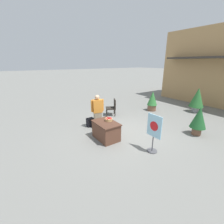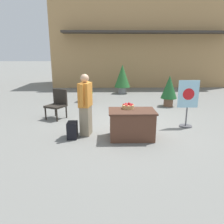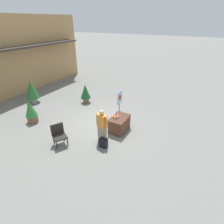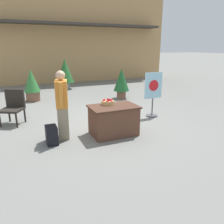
{
  "view_description": "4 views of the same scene",
  "coord_description": "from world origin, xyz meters",
  "views": [
    {
      "loc": [
        4.75,
        -3.93,
        3.01
      ],
      "look_at": [
        -0.29,
        -0.5,
        0.97
      ],
      "focal_mm": 24.0,
      "sensor_mm": 36.0,
      "label": 1
    },
    {
      "loc": [
        -0.57,
        -6.24,
        2.08
      ],
      "look_at": [
        -0.44,
        -0.59,
        0.57
      ],
      "focal_mm": 35.0,
      "sensor_mm": 36.0,
      "label": 2
    },
    {
      "loc": [
        -6.59,
        -4.27,
        4.96
      ],
      "look_at": [
        -0.1,
        -0.69,
        1.01
      ],
      "focal_mm": 28.0,
      "sensor_mm": 36.0,
      "label": 3
    },
    {
      "loc": [
        -2.02,
        -5.67,
        2.1
      ],
      "look_at": [
        -0.04,
        -1.12,
        0.61
      ],
      "focal_mm": 35.0,
      "sensor_mm": 36.0,
      "label": 4
    }
  ],
  "objects": [
    {
      "name": "potted_plant_far_left",
      "position": [
        1.93,
        2.42,
        0.72
      ],
      "size": [
        0.65,
        0.65,
        1.25
      ],
      "color": "brown",
      "rests_on": "ground_plane"
    },
    {
      "name": "person_visitor",
      "position": [
        -1.13,
        -0.76,
        0.81
      ],
      "size": [
        0.35,
        0.6,
        1.6
      ],
      "rotation": [
        0.0,
        0.0,
        -0.23
      ],
      "color": "gray",
      "rests_on": "ground_plane"
    },
    {
      "name": "poster_board",
      "position": [
        1.74,
        -0.17,
        0.75
      ],
      "size": [
        0.59,
        0.36,
        1.37
      ],
      "rotation": [
        0.0,
        0.0,
        -1.57
      ],
      "color": "#4C4C51",
      "rests_on": "ground_plane"
    },
    {
      "name": "apple_basket",
      "position": [
        -0.03,
        -0.84,
        0.79
      ],
      "size": [
        0.31,
        0.31,
        0.16
      ],
      "color": "tan",
      "rests_on": "display_table"
    },
    {
      "name": "backpack",
      "position": [
        -1.45,
        -1.01,
        0.21
      ],
      "size": [
        0.24,
        0.34,
        0.42
      ],
      "color": "black",
      "rests_on": "ground_plane"
    },
    {
      "name": "potted_plant_near_left",
      "position": [
        0.25,
        5.49,
        0.89
      ],
      "size": [
        0.84,
        0.84,
        1.53
      ],
      "color": "gray",
      "rests_on": "ground_plane"
    },
    {
      "name": "display_table",
      "position": [
        0.04,
        -1.03,
        0.37
      ],
      "size": [
        1.15,
        0.77,
        0.73
      ],
      "color": "brown",
      "rests_on": "ground_plane"
    },
    {
      "name": "patio_chair",
      "position": [
        -2.2,
        0.82,
        0.52
      ],
      "size": [
        0.75,
        0.75,
        0.96
      ],
      "rotation": [
        0.0,
        0.0,
        4.21
      ],
      "color": "#28231E",
      "rests_on": "ground_plane"
    },
    {
      "name": "ground_plane",
      "position": [
        0.0,
        0.0,
        0.0
      ],
      "size": [
        120.0,
        120.0,
        0.0
      ],
      "primitive_type": "plane",
      "color": "slate"
    },
    {
      "name": "potted_plant_near_right",
      "position": [
        -1.51,
        3.45,
        0.66
      ],
      "size": [
        0.63,
        0.63,
        1.26
      ],
      "color": "brown",
      "rests_on": "ground_plane"
    }
  ]
}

